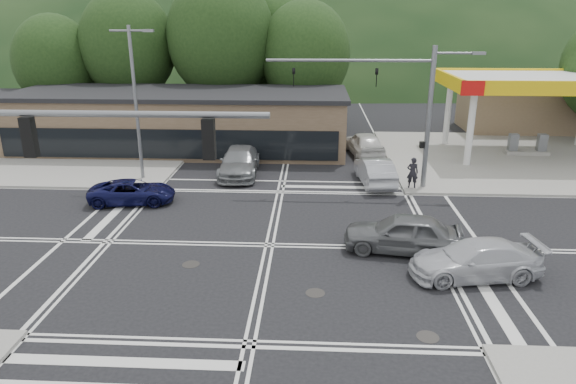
{
  "coord_description": "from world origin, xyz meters",
  "views": [
    {
      "loc": [
        1.85,
        -20.32,
        9.43
      ],
      "look_at": [
        0.65,
        3.1,
        1.4
      ],
      "focal_mm": 32.0,
      "sensor_mm": 36.0,
      "label": 1
    }
  ],
  "objects_px": {
    "car_grey_center": "(403,233)",
    "car_northbound": "(239,162)",
    "car_silver_east": "(475,260)",
    "car_queue_b": "(365,144)",
    "car_blue_west": "(132,192)",
    "car_queue_a": "(375,171)",
    "pedestrian": "(413,173)"
  },
  "relations": [
    {
      "from": "car_silver_east",
      "to": "car_queue_b",
      "type": "xyz_separation_m",
      "value": [
        -2.55,
        18.12,
        0.13
      ]
    },
    {
      "from": "car_queue_b",
      "to": "car_northbound",
      "type": "height_order",
      "value": "car_queue_b"
    },
    {
      "from": "car_silver_east",
      "to": "pedestrian",
      "type": "distance_m",
      "value": 10.39
    },
    {
      "from": "car_grey_center",
      "to": "car_northbound",
      "type": "xyz_separation_m",
      "value": [
        -8.43,
        10.79,
        -0.01
      ]
    },
    {
      "from": "car_queue_a",
      "to": "car_queue_b",
      "type": "bearing_deg",
      "value": -96.18
    },
    {
      "from": "car_grey_center",
      "to": "car_queue_b",
      "type": "height_order",
      "value": "car_queue_b"
    },
    {
      "from": "car_blue_west",
      "to": "car_queue_a",
      "type": "xyz_separation_m",
      "value": [
        13.24,
        4.0,
        0.17
      ]
    },
    {
      "from": "pedestrian",
      "to": "car_silver_east",
      "type": "bearing_deg",
      "value": 96.97
    },
    {
      "from": "car_grey_center",
      "to": "pedestrian",
      "type": "bearing_deg",
      "value": 175.9
    },
    {
      "from": "car_blue_west",
      "to": "car_northbound",
      "type": "relative_size",
      "value": 0.79
    },
    {
      "from": "car_silver_east",
      "to": "car_queue_a",
      "type": "bearing_deg",
      "value": -175.24
    },
    {
      "from": "car_queue_a",
      "to": "car_queue_b",
      "type": "xyz_separation_m",
      "value": [
        -0.01,
        6.67,
        0.06
      ]
    },
    {
      "from": "car_silver_east",
      "to": "car_queue_b",
      "type": "relative_size",
      "value": 0.99
    },
    {
      "from": "car_grey_center",
      "to": "car_blue_west",
      "type": "bearing_deg",
      "value": -102.99
    },
    {
      "from": "car_grey_center",
      "to": "car_northbound",
      "type": "bearing_deg",
      "value": -133.41
    },
    {
      "from": "car_blue_west",
      "to": "car_grey_center",
      "type": "bearing_deg",
      "value": -118.95
    },
    {
      "from": "car_northbound",
      "to": "car_blue_west",
      "type": "bearing_deg",
      "value": -134.29
    },
    {
      "from": "car_silver_east",
      "to": "car_queue_a",
      "type": "xyz_separation_m",
      "value": [
        -2.54,
        11.45,
        0.07
      ]
    },
    {
      "from": "car_northbound",
      "to": "car_queue_b",
      "type": "bearing_deg",
      "value": 29.87
    },
    {
      "from": "car_queue_a",
      "to": "car_queue_b",
      "type": "distance_m",
      "value": 6.67
    },
    {
      "from": "car_grey_center",
      "to": "car_northbound",
      "type": "distance_m",
      "value": 13.69
    },
    {
      "from": "car_queue_a",
      "to": "car_northbound",
      "type": "bearing_deg",
      "value": -16.5
    },
    {
      "from": "car_queue_b",
      "to": "car_northbound",
      "type": "bearing_deg",
      "value": 22.59
    },
    {
      "from": "car_silver_east",
      "to": "car_northbound",
      "type": "bearing_deg",
      "value": -147.84
    },
    {
      "from": "car_blue_west",
      "to": "car_silver_east",
      "type": "relative_size",
      "value": 0.9
    },
    {
      "from": "car_grey_center",
      "to": "pedestrian",
      "type": "xyz_separation_m",
      "value": [
        1.85,
        8.23,
        0.21
      ]
    },
    {
      "from": "car_blue_west",
      "to": "car_northbound",
      "type": "distance_m",
      "value": 7.4
    },
    {
      "from": "car_blue_west",
      "to": "car_northbound",
      "type": "bearing_deg",
      "value": -49.44
    },
    {
      "from": "car_queue_b",
      "to": "pedestrian",
      "type": "distance_m",
      "value": 8.0
    },
    {
      "from": "car_blue_west",
      "to": "car_queue_b",
      "type": "distance_m",
      "value": 17.0
    },
    {
      "from": "car_grey_center",
      "to": "car_queue_a",
      "type": "relative_size",
      "value": 1.02
    },
    {
      "from": "car_blue_west",
      "to": "car_silver_east",
      "type": "bearing_deg",
      "value": -122.61
    }
  ]
}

